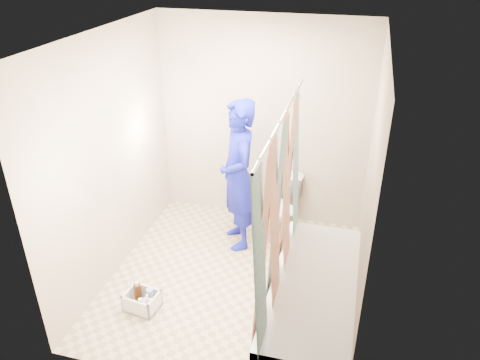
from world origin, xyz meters
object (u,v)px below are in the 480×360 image
(bathtub, at_px, (312,302))
(plumber, at_px, (238,176))
(toilet, at_px, (280,208))
(cleaning_caddy, at_px, (143,302))

(bathtub, relative_size, plumber, 1.04)
(toilet, relative_size, cleaning_caddy, 2.03)
(bathtub, relative_size, toilet, 2.65)
(plumber, xyz_separation_m, cleaning_caddy, (-0.57, -1.27, -0.75))
(bathtub, bearing_deg, plumber, 131.74)
(bathtub, bearing_deg, toilet, 111.65)
(bathtub, distance_m, cleaning_caddy, 1.56)
(plumber, distance_m, cleaning_caddy, 1.59)
(bathtub, height_order, plumber, plumber)
(cleaning_caddy, bearing_deg, toilet, 65.99)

